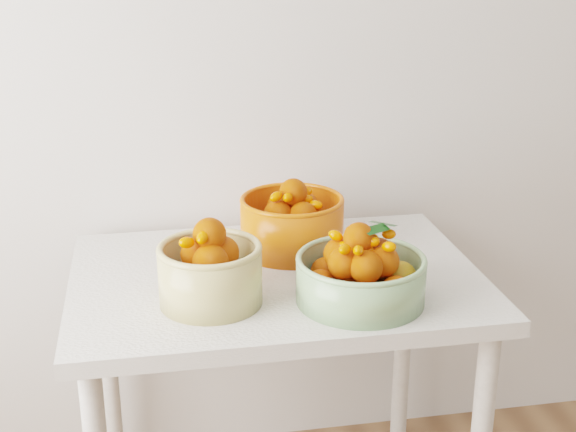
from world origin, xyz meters
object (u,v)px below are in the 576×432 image
Objects in this scene: bowl_cream at (210,272)px; table at (276,309)px; bowl_green at (361,274)px; bowl_orange at (292,222)px.

table is at bearing 37.67° from bowl_cream.
bowl_green reaches higher than table.
bowl_cream reaches higher than bowl_green.
bowl_green is at bearing -8.58° from bowl_cream.
bowl_cream is at bearing -130.92° from bowl_orange.
table is 0.29m from bowl_green.
bowl_cream is 0.34m from bowl_green.
bowl_orange is (0.24, 0.28, 0.00)m from bowl_cream.
bowl_orange is at bearing 106.39° from bowl_green.
table is 0.28m from bowl_cream.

